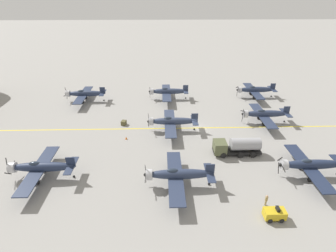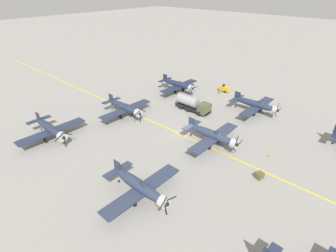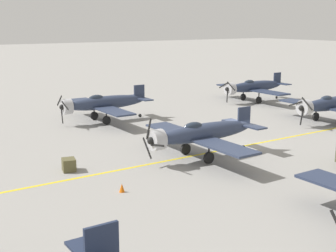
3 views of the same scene
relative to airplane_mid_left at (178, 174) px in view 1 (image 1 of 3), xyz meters
The scene contains 15 objects.
ground_plane 18.19m from the airplane_mid_left, 16.27° to the right, with size 400.00×400.00×0.00m, color gray.
taxiway_stripe 18.19m from the airplane_mid_left, 16.27° to the right, with size 0.30×160.00×0.01m, color yellow.
airplane_mid_left is the anchor object (origin of this frame).
airplane_mid_right 33.21m from the airplane_mid_left, ahead, with size 12.00×9.98×3.65m.
airplane_far_left 20.16m from the airplane_mid_left, 83.63° to the left, with size 12.00×9.98×3.77m.
airplane_mid_center 16.51m from the airplane_mid_left, ahead, with size 12.00×9.98×3.71m.
airplane_near_center 27.34m from the airplane_mid_left, 44.79° to the right, with size 12.00×9.98×3.65m.
airplane_near_right 40.34m from the airplane_mid_left, 32.97° to the right, with size 12.00×9.98×3.65m.
airplane_near_left 19.97m from the airplane_mid_left, 85.01° to the right, with size 12.00×9.98×3.65m.
airplane_far_right 38.57m from the airplane_mid_left, 33.33° to the left, with size 12.00×9.98×3.69m.
fuel_tanker 13.17m from the airplane_mid_left, 53.21° to the right, with size 2.68×8.00×2.98m.
tow_tractor 13.24m from the airplane_mid_left, 119.07° to the right, with size 1.57×2.60×1.79m.
ground_crew_walking 12.08m from the airplane_mid_left, 110.23° to the right, with size 0.36×0.36×1.67m.
supply_crate_by_tanker 21.71m from the airplane_mid_left, 27.62° to the left, with size 1.09×0.91×0.91m, color brown.
traffic_cone 16.08m from the airplane_mid_left, 33.83° to the left, with size 0.36×0.36×0.55m, color orange.
Camera 1 is at (-46.67, 7.27, 25.36)m, focal length 28.00 mm.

